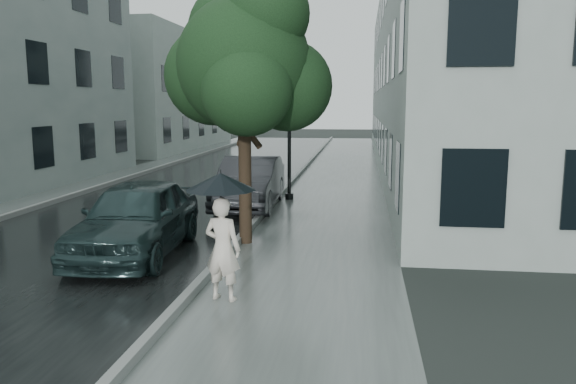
# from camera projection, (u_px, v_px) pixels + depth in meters

# --- Properties ---
(ground) EXTENTS (120.00, 120.00, 0.00)m
(ground) POSITION_uv_depth(u_px,v_px,m) (290.00, 287.00, 9.82)
(ground) COLOR black
(ground) RESTS_ON ground
(sidewalk) EXTENTS (3.50, 60.00, 0.01)m
(sidewalk) POSITION_uv_depth(u_px,v_px,m) (336.00, 187.00, 21.54)
(sidewalk) COLOR slate
(sidewalk) RESTS_ON ground
(kerb_near) EXTENTS (0.15, 60.00, 0.15)m
(kerb_near) POSITION_uv_depth(u_px,v_px,m) (289.00, 184.00, 21.76)
(kerb_near) COLOR slate
(kerb_near) RESTS_ON ground
(asphalt_road) EXTENTS (6.85, 60.00, 0.00)m
(asphalt_road) POSITION_uv_depth(u_px,v_px,m) (202.00, 184.00, 22.23)
(asphalt_road) COLOR black
(asphalt_road) RESTS_ON ground
(kerb_far) EXTENTS (0.15, 60.00, 0.15)m
(kerb_far) POSITION_uv_depth(u_px,v_px,m) (118.00, 181.00, 22.67)
(kerb_far) COLOR slate
(kerb_far) RESTS_ON ground
(sidewalk_far) EXTENTS (1.70, 60.00, 0.01)m
(sidewalk_far) POSITION_uv_depth(u_px,v_px,m) (96.00, 182.00, 22.80)
(sidewalk_far) COLOR #4C5451
(sidewalk_far) RESTS_ON ground
(building_near) EXTENTS (7.02, 36.00, 9.00)m
(building_near) POSITION_uv_depth(u_px,v_px,m) (451.00, 76.00, 27.50)
(building_near) COLOR #909D98
(building_near) RESTS_ON ground
(building_far_b) EXTENTS (7.02, 18.00, 8.00)m
(building_far_b) POSITION_uv_depth(u_px,v_px,m) (154.00, 92.00, 40.35)
(building_far_b) COLOR #909D98
(building_far_b) RESTS_ON ground
(pedestrian) EXTENTS (0.70, 0.55, 1.70)m
(pedestrian) POSITION_uv_depth(u_px,v_px,m) (223.00, 249.00, 9.07)
(pedestrian) COLOR silver
(pedestrian) RESTS_ON sidewalk
(umbrella) EXTENTS (1.40, 1.40, 1.20)m
(umbrella) POSITION_uv_depth(u_px,v_px,m) (221.00, 182.00, 8.94)
(umbrella) COLOR black
(umbrella) RESTS_ON ground
(street_tree) EXTENTS (3.87, 3.52, 5.96)m
(street_tree) POSITION_uv_depth(u_px,v_px,m) (245.00, 63.00, 12.42)
(street_tree) COLOR #332619
(street_tree) RESTS_ON ground
(lamp_post) EXTENTS (0.83, 0.42, 5.01)m
(lamp_post) POSITION_uv_depth(u_px,v_px,m) (285.00, 113.00, 18.39)
(lamp_post) COLOR black
(lamp_post) RESTS_ON ground
(car_near) EXTENTS (2.15, 4.75, 1.58)m
(car_near) POSITION_uv_depth(u_px,v_px,m) (137.00, 218.00, 11.84)
(car_near) COLOR #1A2C2C
(car_near) RESTS_ON ground
(car_far) EXTENTS (1.79, 4.75, 1.55)m
(car_far) POSITION_uv_depth(u_px,v_px,m) (250.00, 182.00, 17.21)
(car_far) COLOR #26282B
(car_far) RESTS_ON ground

